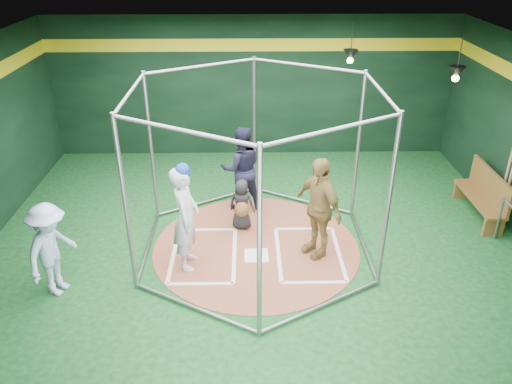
{
  "coord_description": "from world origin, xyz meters",
  "views": [
    {
      "loc": [
        -0.15,
        -7.75,
        5.18
      ],
      "look_at": [
        0.0,
        0.1,
        1.1
      ],
      "focal_mm": 35.0,
      "sensor_mm": 36.0,
      "label": 1
    }
  ],
  "objects_px": {
    "umpire": "(241,168)",
    "batter_figure": "(186,217)",
    "dugout_bench": "(484,194)",
    "visitor_leopard": "(318,207)"
  },
  "relations": [
    {
      "from": "batter_figure",
      "to": "visitor_leopard",
      "type": "height_order",
      "value": "batter_figure"
    },
    {
      "from": "dugout_bench",
      "to": "visitor_leopard",
      "type": "bearing_deg",
      "value": -160.18
    },
    {
      "from": "batter_figure",
      "to": "umpire",
      "type": "distance_m",
      "value": 2.25
    },
    {
      "from": "batter_figure",
      "to": "umpire",
      "type": "relative_size",
      "value": 1.08
    },
    {
      "from": "umpire",
      "to": "batter_figure",
      "type": "bearing_deg",
      "value": 57.27
    },
    {
      "from": "visitor_leopard",
      "to": "umpire",
      "type": "xyz_separation_m",
      "value": [
        -1.35,
        1.73,
        -0.04
      ]
    },
    {
      "from": "umpire",
      "to": "visitor_leopard",
      "type": "bearing_deg",
      "value": 119.32
    },
    {
      "from": "umpire",
      "to": "dugout_bench",
      "type": "xyz_separation_m",
      "value": [
        4.9,
        -0.45,
        -0.39
      ]
    },
    {
      "from": "umpire",
      "to": "dugout_bench",
      "type": "distance_m",
      "value": 4.93
    },
    {
      "from": "umpire",
      "to": "dugout_bench",
      "type": "relative_size",
      "value": 1.04
    }
  ]
}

